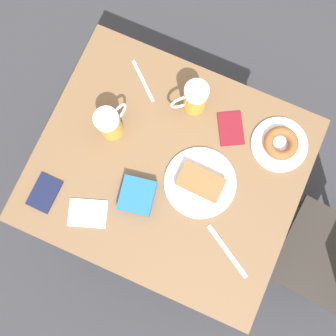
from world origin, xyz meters
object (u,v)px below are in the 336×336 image
Objects in this scene: plate_with_cake at (201,181)px; napkin_folded at (88,213)px; beer_mug_center at (194,98)px; blue_pouch at (137,196)px; fork at (143,81)px; plate_with_donut at (280,144)px; beer_mug_left at (110,123)px; passport_near_edge at (231,129)px; passport_far_edge at (44,193)px; knife at (227,251)px.

plate_with_cake reaches higher than napkin_folded.
beer_mug_center reaches higher than blue_pouch.
plate_with_cake is 1.62× the size of napkin_folded.
fork is 0.43m from blue_pouch.
plate_with_donut is at bearing 133.55° from napkin_folded.
beer_mug_left reaches higher than plate_with_cake.
beer_mug_left is at bearing -66.15° from passport_near_edge.
passport_far_edge is (0.50, -0.70, -0.01)m from plate_with_donut.
beer_mug_left reaches higher than plate_with_donut.
plate_with_donut is 0.61m from beer_mug_left.
beer_mug_center is 1.15× the size of passport_far_edge.
beer_mug_center is 0.92× the size of napkin_folded.
plate_with_cake reaches higher than passport_far_edge.
plate_with_cake is 1.82× the size of blue_pouch.
plate_with_cake is at bearing 82.36° from beer_mug_left.
passport_far_edge is at bearing -83.73° from knife.
beer_mug_center reaches higher than plate_with_cake.
plate_with_cake is 0.23m from blue_pouch.
passport_near_edge is (0.01, -0.18, -0.01)m from plate_with_donut.
beer_mug_center is 0.63m from passport_far_edge.
beer_mug_center is (-0.20, 0.23, 0.00)m from beer_mug_left.
beer_mug_center is at bearing -99.86° from passport_near_edge.
napkin_folded is 0.60m from passport_near_edge.
beer_mug_left is 0.75× the size of knife.
passport_far_edge reaches higher than knife.
passport_far_edge is (0.26, -0.49, -0.01)m from plate_with_cake.
passport_near_edge reaches higher than fork.
plate_with_donut reaches higher than fork.
blue_pouch is (0.38, -0.39, 0.00)m from plate_with_donut.
plate_with_donut reaches higher than blue_pouch.
fork is (-0.53, -0.02, -0.00)m from napkin_folded.
knife is at bearing -3.89° from plate_with_donut.
passport_near_edge is (-0.49, 0.35, 0.00)m from napkin_folded.
beer_mug_center reaches higher than fork.
beer_mug_center is 0.18m from passport_near_edge.
plate_with_donut is 1.45× the size of blue_pouch.
knife is (0.24, 0.55, -0.07)m from beer_mug_left.
passport_far_edge is 0.33m from blue_pouch.
passport_far_edge is (0.53, -0.15, 0.00)m from fork.
passport_far_edge is (0.31, -0.12, -0.07)m from beer_mug_left.
beer_mug_center is 1.03× the size of blue_pouch.
beer_mug_center is at bearing 160.46° from napkin_folded.
plate_with_cake is 2.04× the size of passport_far_edge.
fork is at bearing 173.16° from beer_mug_left.
blue_pouch is (0.36, -0.21, 0.02)m from passport_near_edge.
passport_far_edge reaches higher than fork.
passport_near_edge is 0.42m from blue_pouch.
plate_with_donut reaches higher than passport_near_edge.
beer_mug_center is at bearing -144.23° from knife.
napkin_folded is 0.19m from blue_pouch.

